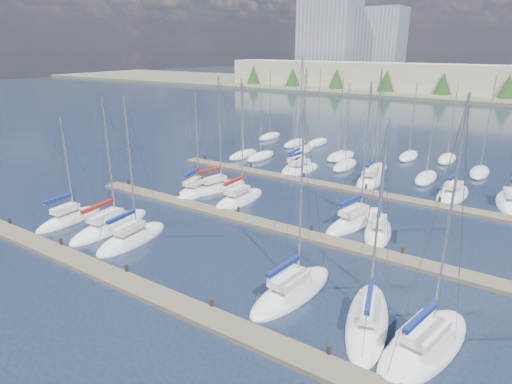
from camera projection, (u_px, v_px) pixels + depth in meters
The scene contains 22 objects.
ground at pixel (402, 142), 74.24m from camera, with size 400.00×400.00×0.00m, color #1F2A3E.
dock_near at pixel (157, 295), 28.46m from camera, with size 44.00×1.93×1.10m.
dock_mid at pixel (268, 225), 39.50m from camera, with size 44.00×1.93×1.10m.
dock_far at pixel (331, 186), 50.54m from camera, with size 44.00×1.93×1.10m.
sailboat_e at pixel (292, 291), 28.92m from camera, with size 3.62×8.64×13.34m.
sailboat_c at pixel (132, 238), 36.82m from camera, with size 3.54×7.90×12.89m.
sailboat_g at pixel (425, 345), 23.76m from camera, with size 4.87×9.30×14.63m.
sailboat_r at pixel (508, 202), 45.18m from camera, with size 3.43×8.23×13.16m.
sailboat_k at pixel (356, 221), 40.44m from camera, with size 4.22×9.39×13.74m.
sailboat_q at pixel (453, 194), 47.68m from camera, with size 3.37×8.22×11.75m.
sailboat_h at pixel (196, 190), 48.88m from camera, with size 4.10×7.80×12.60m.
sailboat_n at pixel (297, 166), 58.62m from camera, with size 3.44×8.87×15.46m.
sailboat_a at pixel (70, 219), 40.87m from camera, with size 2.75×7.32×10.58m.
sailboat_i at pixel (217, 188), 49.64m from camera, with size 4.42×8.63×13.62m.
sailboat_p at pixel (370, 180), 52.73m from camera, with size 3.71×8.66×14.19m.
sailboat_l at pixel (378, 231), 38.14m from camera, with size 3.91×7.38×10.97m.
sailboat_o at pixel (300, 170), 56.93m from camera, with size 3.69×7.75×14.02m.
sailboat_b at pixel (110, 226), 39.32m from camera, with size 3.83×9.41×12.55m.
sailboat_j at pixel (239, 199), 46.09m from camera, with size 2.92×8.09×13.54m.
sailboat_f at pixel (367, 321), 25.82m from camera, with size 4.61×9.06×12.51m.
distant_boats at pixel (342, 156), 63.60m from camera, with size 36.93×20.75×13.30m.
shoreline at pixel (438, 70), 149.52m from camera, with size 400.00×60.00×38.00m.
Camera 1 is at (19.11, -14.91, 15.96)m, focal length 30.00 mm.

